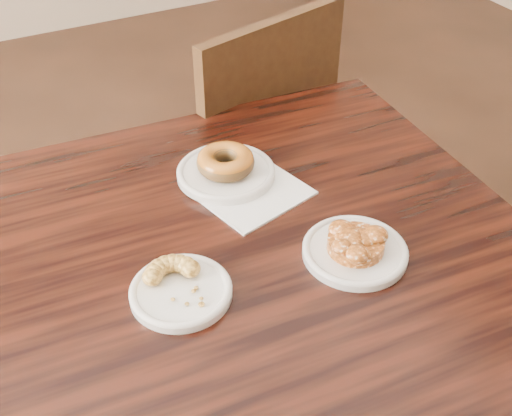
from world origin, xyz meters
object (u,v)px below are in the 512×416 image
cafe_table (263,386)px  glazed_donut (226,162)px  apple_fritter (356,242)px  cruller_fragment (180,282)px  chair_far (224,161)px

cafe_table → glazed_donut: size_ratio=8.25×
glazed_donut → apple_fritter: glazed_donut is taller
apple_fritter → cruller_fragment: apple_fritter is taller
apple_fritter → chair_far: bearing=81.6°
apple_fritter → cruller_fragment: size_ratio=1.24×
chair_far → glazed_donut: (-0.20, -0.45, 0.33)m
glazed_donut → cruller_fragment: glazed_donut is taller
apple_fritter → cruller_fragment: (-0.27, 0.04, -0.00)m
chair_far → apple_fritter: 0.80m
cafe_table → chair_far: bearing=74.9°
cafe_table → glazed_donut: bearing=87.0°
chair_far → apple_fritter: chair_far is taller
apple_fritter → cruller_fragment: bearing=170.6°
cafe_table → cruller_fragment: 0.43m
chair_far → cafe_table: bearing=56.2°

